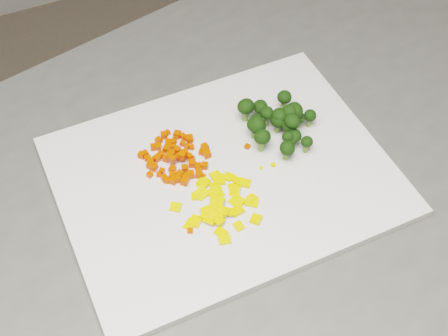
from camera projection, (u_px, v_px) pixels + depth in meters
name	position (u px, v px, depth m)	size (l,w,h in m)	color
cutting_board	(224.00, 176.00, 0.79)	(0.41, 0.32, 0.01)	silver
carrot_pile	(175.00, 151.00, 0.79)	(0.09, 0.09, 0.03)	red
pepper_pile	(216.00, 205.00, 0.74)	(0.11, 0.11, 0.01)	yellow
broccoli_pile	(280.00, 119.00, 0.81)	(0.11, 0.11, 0.05)	black
carrot_cube_0	(158.00, 145.00, 0.81)	(0.01, 0.01, 0.01)	red
carrot_cube_1	(205.00, 166.00, 0.79)	(0.01, 0.01, 0.01)	red
carrot_cube_2	(187.00, 138.00, 0.82)	(0.01, 0.01, 0.01)	red
carrot_cube_3	(187.00, 146.00, 0.81)	(0.01, 0.01, 0.01)	red
carrot_cube_4	(186.00, 138.00, 0.82)	(0.01, 0.01, 0.01)	red
carrot_cube_5	(145.00, 154.00, 0.80)	(0.01, 0.01, 0.01)	red
carrot_cube_6	(186.00, 178.00, 0.77)	(0.01, 0.01, 0.01)	red
carrot_cube_7	(192.00, 147.00, 0.81)	(0.01, 0.01, 0.01)	red
carrot_cube_8	(190.00, 140.00, 0.81)	(0.01, 0.01, 0.01)	red
carrot_cube_9	(159.00, 174.00, 0.78)	(0.01, 0.01, 0.01)	red
carrot_cube_10	(167.00, 180.00, 0.77)	(0.01, 0.01, 0.01)	red
carrot_cube_11	(202.00, 152.00, 0.80)	(0.01, 0.01, 0.01)	red
carrot_cube_12	(171.00, 155.00, 0.79)	(0.01, 0.01, 0.01)	red
carrot_cube_13	(173.00, 181.00, 0.77)	(0.01, 0.01, 0.01)	red
carrot_cube_14	(148.00, 158.00, 0.80)	(0.01, 0.01, 0.01)	red
carrot_cube_15	(199.00, 170.00, 0.78)	(0.01, 0.01, 0.01)	red
carrot_cube_16	(177.00, 150.00, 0.79)	(0.01, 0.01, 0.01)	red
carrot_cube_17	(161.00, 155.00, 0.80)	(0.01, 0.01, 0.01)	red
carrot_cube_18	(173.00, 145.00, 0.81)	(0.01, 0.01, 0.01)	red
carrot_cube_19	(190.00, 156.00, 0.79)	(0.01, 0.01, 0.01)	red
carrot_cube_20	(141.00, 155.00, 0.80)	(0.01, 0.01, 0.01)	red
carrot_cube_21	(177.00, 134.00, 0.82)	(0.01, 0.01, 0.01)	red
carrot_cube_22	(192.00, 158.00, 0.80)	(0.01, 0.01, 0.01)	red
carrot_cube_23	(150.00, 165.00, 0.79)	(0.01, 0.01, 0.01)	red
carrot_cube_24	(173.00, 142.00, 0.80)	(0.01, 0.01, 0.01)	red
carrot_cube_25	(178.00, 157.00, 0.79)	(0.01, 0.01, 0.01)	red
carrot_cube_26	(158.00, 147.00, 0.81)	(0.01, 0.01, 0.01)	red
carrot_cube_27	(170.00, 156.00, 0.79)	(0.01, 0.01, 0.01)	red
carrot_cube_28	(182.00, 157.00, 0.80)	(0.01, 0.01, 0.01)	red
carrot_cube_29	(154.00, 167.00, 0.78)	(0.01, 0.01, 0.01)	red
carrot_cube_30	(173.00, 175.00, 0.78)	(0.01, 0.01, 0.01)	red
carrot_cube_31	(168.00, 141.00, 0.81)	(0.01, 0.01, 0.01)	red
carrot_cube_32	(150.00, 175.00, 0.78)	(0.01, 0.01, 0.01)	red
carrot_cube_33	(172.00, 153.00, 0.79)	(0.01, 0.01, 0.01)	red
carrot_cube_34	(167.00, 149.00, 0.80)	(0.01, 0.01, 0.01)	red
carrot_cube_35	(159.00, 140.00, 0.81)	(0.01, 0.01, 0.01)	red
carrot_cube_36	(177.00, 179.00, 0.77)	(0.01, 0.01, 0.01)	red
carrot_cube_37	(199.00, 175.00, 0.78)	(0.01, 0.01, 0.01)	red
carrot_cube_38	(185.00, 168.00, 0.78)	(0.01, 0.01, 0.01)	red
carrot_cube_39	(205.00, 153.00, 0.80)	(0.01, 0.01, 0.01)	red
carrot_cube_40	(192.00, 163.00, 0.79)	(0.01, 0.01, 0.01)	red
carrot_cube_41	(183.00, 143.00, 0.81)	(0.01, 0.01, 0.01)	red
carrot_cube_42	(183.00, 153.00, 0.79)	(0.01, 0.01, 0.01)	red
carrot_cube_43	(162.00, 171.00, 0.78)	(0.01, 0.01, 0.01)	red
carrot_cube_44	(191.00, 175.00, 0.78)	(0.01, 0.01, 0.01)	red
carrot_cube_45	(205.00, 147.00, 0.81)	(0.01, 0.01, 0.01)	red
carrot_cube_46	(167.00, 133.00, 0.82)	(0.01, 0.01, 0.01)	red
carrot_cube_47	(185.00, 181.00, 0.77)	(0.01, 0.01, 0.01)	red
carrot_cube_48	(164.00, 135.00, 0.82)	(0.01, 0.01, 0.01)	red
carrot_cube_49	(157.00, 158.00, 0.79)	(0.01, 0.01, 0.01)	red
carrot_cube_50	(182.00, 155.00, 0.79)	(0.01, 0.01, 0.01)	red
carrot_cube_51	(147.00, 158.00, 0.80)	(0.01, 0.01, 0.01)	red
carrot_cube_52	(185.00, 153.00, 0.79)	(0.01, 0.01, 0.01)	red
carrot_cube_53	(151.00, 162.00, 0.79)	(0.01, 0.01, 0.01)	red
carrot_cube_54	(198.00, 167.00, 0.79)	(0.01, 0.01, 0.01)	red
carrot_cube_55	(207.00, 154.00, 0.80)	(0.01, 0.01, 0.01)	red
carrot_cube_56	(190.00, 138.00, 0.82)	(0.01, 0.01, 0.01)	red
carrot_cube_57	(169.00, 144.00, 0.81)	(0.01, 0.01, 0.01)	red
carrot_cube_58	(172.00, 169.00, 0.78)	(0.01, 0.01, 0.01)	red
carrot_cube_59	(177.00, 137.00, 0.82)	(0.01, 0.01, 0.01)	red
carrot_cube_60	(173.00, 141.00, 0.81)	(0.01, 0.01, 0.01)	red
carrot_cube_61	(206.00, 152.00, 0.80)	(0.01, 0.01, 0.01)	red
carrot_cube_62	(182.00, 156.00, 0.79)	(0.01, 0.01, 0.01)	red
carrot_cube_63	(180.00, 174.00, 0.78)	(0.01, 0.01, 0.01)	red
carrot_cube_64	(172.00, 159.00, 0.78)	(0.01, 0.01, 0.01)	red
carrot_cube_65	(159.00, 156.00, 0.80)	(0.01, 0.01, 0.01)	red
carrot_cube_66	(199.00, 165.00, 0.79)	(0.01, 0.01, 0.01)	red
carrot_cube_67	(153.00, 147.00, 0.81)	(0.01, 0.01, 0.01)	red
carrot_cube_68	(166.00, 158.00, 0.79)	(0.01, 0.01, 0.01)	red
carrot_cube_69	(164.00, 178.00, 0.77)	(0.01, 0.01, 0.01)	red
carrot_cube_70	(173.00, 146.00, 0.81)	(0.01, 0.01, 0.01)	red
carrot_cube_71	(183.00, 136.00, 0.82)	(0.01, 0.01, 0.01)	red
pepper_chunk_0	(244.00, 183.00, 0.77)	(0.01, 0.02, 0.00)	yellow
pepper_chunk_1	(218.00, 200.00, 0.76)	(0.01, 0.01, 0.00)	yellow
pepper_chunk_2	(251.00, 199.00, 0.76)	(0.01, 0.02, 0.00)	yellow
pepper_chunk_3	(203.00, 183.00, 0.77)	(0.02, 0.01, 0.00)	yellow
pepper_chunk_4	(215.00, 194.00, 0.76)	(0.01, 0.01, 0.00)	yellow
pepper_chunk_5	(225.00, 240.00, 0.72)	(0.01, 0.01, 0.00)	yellow
pepper_chunk_6	(196.00, 196.00, 0.76)	(0.01, 0.01, 0.00)	yellow
pepper_chunk_7	(214.00, 192.00, 0.76)	(0.01, 0.01, 0.00)	yellow
pepper_chunk_8	(222.00, 211.00, 0.74)	(0.02, 0.01, 0.00)	yellow
pepper_chunk_9	(203.00, 183.00, 0.77)	(0.01, 0.01, 0.00)	yellow
pepper_chunk_10	(207.00, 210.00, 0.74)	(0.01, 0.01, 0.00)	yellow
pepper_chunk_11	(219.00, 220.00, 0.73)	(0.01, 0.01, 0.00)	yellow
pepper_chunk_12	(214.00, 203.00, 0.75)	(0.02, 0.01, 0.00)	yellow
pepper_chunk_13	(176.00, 207.00, 0.75)	(0.01, 0.01, 0.00)	yellow
pepper_chunk_14	(236.00, 188.00, 0.77)	(0.01, 0.01, 0.00)	yellow
pepper_chunk_15	(206.00, 215.00, 0.74)	(0.01, 0.01, 0.00)	yellow
pepper_chunk_16	(237.00, 180.00, 0.77)	(0.02, 0.01, 0.00)	yellow
pepper_chunk_17	(216.00, 176.00, 0.78)	(0.01, 0.01, 0.00)	yellow
pepper_chunk_18	(220.00, 179.00, 0.78)	(0.02, 0.01, 0.00)	yellow
pepper_chunk_19	(201.00, 193.00, 0.76)	(0.02, 0.02, 0.00)	yellow
pepper_chunk_20	(190.00, 224.00, 0.73)	(0.01, 0.02, 0.00)	yellow
pepper_chunk_21	(215.00, 186.00, 0.77)	(0.01, 0.01, 0.00)	yellow
pepper_chunk_22	(237.00, 201.00, 0.75)	(0.02, 0.02, 0.00)	yellow
pepper_chunk_23	(217.00, 214.00, 0.74)	(0.02, 0.01, 0.00)	yellow
pepper_chunk_24	(218.00, 202.00, 0.75)	(0.01, 0.01, 0.00)	yellow
pepper_chunk_25	(220.00, 193.00, 0.76)	(0.01, 0.01, 0.00)	yellow
pepper_chunk_26	(239.00, 226.00, 0.73)	(0.01, 0.01, 0.00)	yellow
pepper_chunk_27	(237.00, 211.00, 0.75)	(0.01, 0.02, 0.00)	yellow
pepper_chunk_28	(235.00, 192.00, 0.76)	(0.01, 0.01, 0.00)	yellow
pepper_chunk_29	(232.00, 189.00, 0.77)	(0.02, 0.01, 0.00)	yellow
pepper_chunk_30	(256.00, 219.00, 0.74)	(0.01, 0.01, 0.00)	yellow
pepper_chunk_31	(252.00, 202.00, 0.75)	(0.01, 0.02, 0.00)	yellow
pepper_chunk_32	(227.00, 211.00, 0.74)	(0.02, 0.01, 0.00)	yellow
pepper_chunk_33	(210.00, 219.00, 0.73)	(0.01, 0.01, 0.00)	yellow
pepper_chunk_34	(228.00, 177.00, 0.78)	(0.01, 0.01, 0.00)	yellow
pepper_chunk_35	(195.00, 221.00, 0.74)	(0.01, 0.02, 0.00)	yellow
pepper_chunk_36	(221.00, 232.00, 0.73)	(0.01, 0.01, 0.00)	yellow
broccoli_floret_0	(294.00, 114.00, 0.82)	(0.03, 0.03, 0.03)	black
broccoli_floret_1	(262.00, 141.00, 0.80)	(0.03, 0.03, 0.03)	black
broccoli_floret_2	(306.00, 145.00, 0.80)	(0.02, 0.02, 0.03)	black
broccoli_floret_3	(254.00, 129.00, 0.81)	(0.03, 0.03, 0.03)	black
broccoli_floret_4	(245.00, 111.00, 0.83)	(0.03, 0.03, 0.03)	black
broccoli_floret_5	(291.00, 124.00, 0.80)	(0.03, 0.03, 0.03)	black
broccoli_floret_6	(286.00, 151.00, 0.79)	(0.03, 0.03, 0.03)	black
broccoli_floret_7	(291.00, 141.00, 0.80)	(0.02, 0.02, 0.02)	black
broccoli_floret_8	(261.00, 138.00, 0.80)	(0.02, 0.02, 0.03)	black
broccoli_floret_9	(294.00, 138.00, 0.80)	(0.02, 0.02, 0.02)	black
broccoli_floret_10	(298.00, 120.00, 0.83)	(0.02, 0.02, 0.02)	black
broccoli_floret_11	(288.00, 129.00, 0.81)	(0.03, 0.03, 0.03)	black
broccoli_floret_12	(256.00, 123.00, 0.82)	(0.02, 0.02, 0.03)	black
broccoli_floret_13	(287.00, 140.00, 0.80)	(0.02, 0.02, 0.03)	black
broccoli_floret_14	(256.00, 129.00, 0.81)	(0.03, 0.03, 0.03)	black
broccoli_floret_15	(266.00, 117.00, 0.82)	(0.02, 0.02, 0.03)	black
broccoli_floret_16	(279.00, 118.00, 0.81)	(0.03, 0.03, 0.03)	black
broccoli_floret_17	(260.00, 109.00, 0.84)	(0.03, 0.03, 0.02)	black
broccoli_floret_18	(283.00, 101.00, 0.84)	(0.03, 0.03, 0.03)	black
broccoli_floret_19	(286.00, 118.00, 0.83)	(0.02, 0.02, 0.02)	black
broccoli_floret_20	(289.00, 115.00, 0.81)	(0.03, 0.03, 0.03)	black
broccoli_floret_21	(278.00, 123.00, 0.82)	(0.03, 0.03, 0.03)	black
broccoli_floret_22	(309.00, 119.00, 0.82)	(0.02, 0.02, 0.03)	black
stray_bit_0	(219.00, 190.00, 0.76)	(0.01, 0.01, 0.00)	yellow
stray_bit_1	(195.00, 164.00, 0.79)	(0.01, 0.01, 0.00)	red
stray_bit_2	(260.00, 138.00, 0.82)	(0.00, 0.00, 0.00)	red
stray_bit_3	(203.00, 176.00, 0.78)	(0.01, 0.01, 0.00)	red
stray_bit_4	(247.00, 146.00, 0.81)	(0.01, 0.01, 0.00)	red
stray_bit_5	(273.00, 165.00, 0.79)	(0.01, 0.01, 0.00)	yellow
stray_bit_6	(204.00, 148.00, 0.81)	(0.01, 0.01, 0.00)	red
stray_bit_7	(261.00, 168.00, 0.79)	(0.00, 0.00, 0.00)	yellow
stray_bit_8	(161.00, 154.00, 0.80)	(0.00, 0.00, 0.00)	yellow
stray_bit_9	(190.00, 231.00, 0.73)	(0.01, 0.01, 0.00)	red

